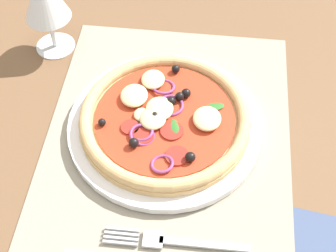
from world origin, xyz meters
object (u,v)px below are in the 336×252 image
object	(u,v)px
plate	(165,126)
napkin	(291,251)
pizza	(165,118)
fork	(168,241)

from	to	relation	value
plate	napkin	world-z (taller)	plate
plate	pizza	world-z (taller)	pizza
plate	fork	bearing A→B (deg)	-172.00
napkin	pizza	bearing A→B (deg)	45.99
plate	pizza	bearing A→B (deg)	39.81
fork	plate	bearing A→B (deg)	-82.52
plate	napkin	distance (cm)	24.20
fork	napkin	size ratio (longest dim) A/B	1.47
fork	pizza	bearing A→B (deg)	-82.37
napkin	fork	bearing A→B (deg)	92.16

